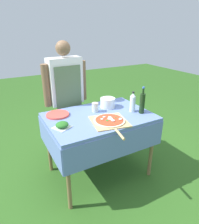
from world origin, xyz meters
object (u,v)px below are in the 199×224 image
object	(u,v)px
water_bottle	(133,102)
mixing_tub	(108,103)
plate_stack	(58,115)
sauce_jar	(95,108)
pizza_on_peel	(110,121)
prep_table	(99,123)
oil_bottle	(142,103)
herb_container	(62,125)
person_cook	(66,92)

from	to	relation	value
water_bottle	mixing_tub	size ratio (longest dim) A/B	1.34
plate_stack	sauce_jar	distance (m)	0.43
pizza_on_peel	sauce_jar	bearing A→B (deg)	101.37
prep_table	sauce_jar	xyz separation A→B (m)	(0.01, 0.12, 0.14)
oil_bottle	water_bottle	size ratio (longest dim) A/B	1.28
prep_table	water_bottle	world-z (taller)	water_bottle
sauce_jar	prep_table	bearing A→B (deg)	-95.81
water_bottle	herb_container	distance (m)	0.85
water_bottle	herb_container	xyz separation A→B (m)	(-0.85, 0.00, -0.09)
prep_table	plate_stack	world-z (taller)	plate_stack
plate_stack	herb_container	bearing A→B (deg)	-99.84
person_cook	mixing_tub	world-z (taller)	person_cook
herb_container	mixing_tub	xyz separation A→B (m)	(0.67, 0.25, 0.03)
pizza_on_peel	prep_table	bearing A→B (deg)	104.55
mixing_tub	person_cook	bearing A→B (deg)	132.12
pizza_on_peel	water_bottle	xyz separation A→B (m)	(0.38, 0.12, 0.10)
pizza_on_peel	sauce_jar	distance (m)	0.33
pizza_on_peel	oil_bottle	bearing A→B (deg)	16.05
herb_container	oil_bottle	bearing A→B (deg)	-5.61
oil_bottle	mixing_tub	distance (m)	0.42
prep_table	water_bottle	distance (m)	0.45
pizza_on_peel	oil_bottle	distance (m)	0.46
person_cook	water_bottle	bearing A→B (deg)	126.45
oil_bottle	mixing_tub	size ratio (longest dim) A/B	1.72
person_cook	plate_stack	xyz separation A→B (m)	(-0.24, -0.36, -0.12)
prep_table	pizza_on_peel	bearing A→B (deg)	-87.02
person_cook	oil_bottle	size ratio (longest dim) A/B	5.03
oil_bottle	plate_stack	distance (m)	0.95
prep_table	person_cook	bearing A→B (deg)	105.77
oil_bottle	water_bottle	world-z (taller)	oil_bottle
prep_table	person_cook	xyz separation A→B (m)	(-0.16, 0.58, 0.22)
person_cook	plate_stack	bearing A→B (deg)	53.20
oil_bottle	plate_stack	xyz separation A→B (m)	(-0.86, 0.39, -0.11)
herb_container	mixing_tub	distance (m)	0.71
person_cook	mixing_tub	distance (m)	0.57
plate_stack	pizza_on_peel	bearing A→B (deg)	-46.05
mixing_tub	sauce_jar	bearing A→B (deg)	-165.54
person_cook	oil_bottle	world-z (taller)	person_cook
plate_stack	oil_bottle	bearing A→B (deg)	-24.63
plate_stack	sauce_jar	xyz separation A→B (m)	(0.42, -0.11, 0.04)
prep_table	oil_bottle	distance (m)	0.53
oil_bottle	water_bottle	xyz separation A→B (m)	(-0.07, 0.09, -0.01)
person_cook	sauce_jar	xyz separation A→B (m)	(0.18, -0.47, -0.08)
herb_container	plate_stack	size ratio (longest dim) A/B	0.79
mixing_tub	sauce_jar	xyz separation A→B (m)	(-0.20, -0.05, -0.01)
oil_bottle	water_bottle	distance (m)	0.11
prep_table	water_bottle	bearing A→B (deg)	-12.28
person_cook	plate_stack	size ratio (longest dim) A/B	6.07
pizza_on_peel	plate_stack	world-z (taller)	pizza_on_peel
water_bottle	herb_container	world-z (taller)	water_bottle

